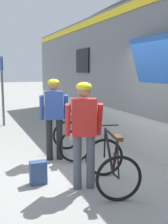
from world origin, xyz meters
The scene contains 8 objects.
ground_plane centered at (0.00, 0.00, 0.00)m, with size 80.00×80.00×0.00m, color gray.
cyclist_near_in_red centered at (-0.60, -0.58, 1.05)m, with size 0.66×0.41×1.76m.
cyclist_far_in_blue centered at (-0.63, 1.04, 1.05)m, with size 0.65×0.39×1.76m.
bicycle_near_black centered at (-0.18, -0.73, 0.40)m, with size 0.95×1.21×0.99m.
bicycle_far_silver centered at (-0.20, 1.19, 0.40)m, with size 0.87×1.17×0.99m.
backpack_on_platform centered at (-1.27, -0.13, 0.20)m, with size 0.28×0.18×0.40m, color navy.
water_bottle_near_the_bikes centered at (0.47, 0.33, 0.11)m, with size 0.08×0.08×0.22m, color red.
platform_sign_post centered at (-1.24, 5.34, 1.62)m, with size 0.08×0.70×2.40m.
Camera 1 is at (-2.26, -4.66, 1.96)m, focal length 44.58 mm.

